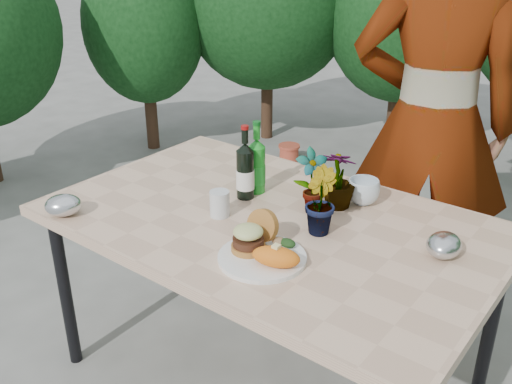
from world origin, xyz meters
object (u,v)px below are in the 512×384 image
Objects in this scene: dinner_plate at (262,258)px; person at (432,125)px; patio_table at (269,231)px; wine_bottle at (245,172)px.

dinner_plate is 0.15× the size of person.
wine_bottle is (-0.17, 0.08, 0.16)m from patio_table.
patio_table is at bearing -21.66° from wine_bottle.
patio_table is 5.52× the size of wine_bottle.
wine_bottle reaches higher than dinner_plate.
patio_table is at bearing 49.01° from person.
patio_table is at bearing 121.84° from dinner_plate.
person reaches higher than patio_table.
patio_table is 0.30m from dinner_plate.
person reaches higher than dinner_plate.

